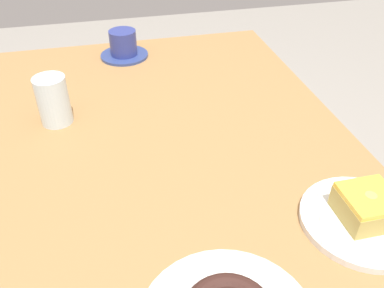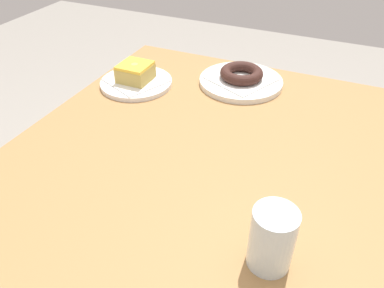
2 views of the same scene
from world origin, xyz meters
TOP-DOWN VIEW (x-y plane):
  - table at (0.00, 0.00)m, footprint 1.11×0.83m
  - plate_chocolate_ring at (-0.42, -0.02)m, footprint 0.23×0.23m
  - napkin_chocolate_ring at (-0.42, -0.02)m, footprint 0.20×0.20m
  - donut_chocolate_ring at (-0.42, -0.02)m, footprint 0.12×0.12m
  - plate_glazed_square at (-0.29, -0.29)m, footprint 0.20×0.20m
  - napkin_glazed_square at (-0.29, -0.29)m, footprint 0.18×0.18m
  - donut_glazed_square at (-0.29, -0.29)m, footprint 0.08×0.08m
  - water_glass at (0.13, 0.20)m, footprint 0.07×0.07m

SIDE VIEW (x-z plane):
  - table at x=0.00m, z-range 0.28..1.06m
  - plate_glazed_square at x=-0.29m, z-range 0.78..0.79m
  - plate_chocolate_ring at x=-0.42m, z-range 0.78..0.79m
  - napkin_glazed_square at x=-0.29m, z-range 0.79..0.79m
  - napkin_chocolate_ring at x=-0.42m, z-range 0.79..0.80m
  - donut_chocolate_ring at x=-0.42m, z-range 0.80..0.83m
  - donut_glazed_square at x=-0.29m, z-range 0.79..0.84m
  - water_glass at x=0.13m, z-range 0.78..0.89m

